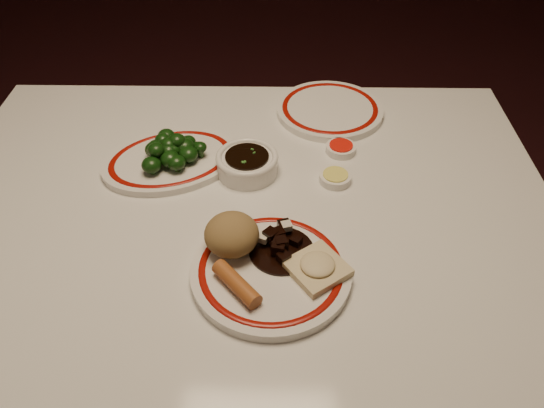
{
  "coord_description": "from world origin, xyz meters",
  "views": [
    {
      "loc": [
        0.07,
        -0.74,
        1.43
      ],
      "look_at": [
        0.06,
        -0.05,
        0.8
      ],
      "focal_mm": 35.0,
      "sensor_mm": 36.0,
      "label": 1
    }
  ],
  "objects": [
    {
      "name": "spring_roll",
      "position": [
        0.0,
        -0.21,
        0.78
      ],
      "size": [
        0.08,
        0.09,
        0.03
      ],
      "primitive_type": "cylinder",
      "rotation": [
        1.57,
        0.0,
        0.71
      ],
      "color": "#AB5E2A",
      "rests_on": "main_plate"
    },
    {
      "name": "far_plate",
      "position": [
        0.19,
        0.33,
        0.76
      ],
      "size": [
        0.28,
        0.28,
        0.02
      ],
      "color": "white",
      "rests_on": "dining_table"
    },
    {
      "name": "broccoli_plate",
      "position": [
        -0.16,
        0.13,
        0.76
      ],
      "size": [
        0.34,
        0.32,
        0.02
      ],
      "color": "white",
      "rests_on": "dining_table"
    },
    {
      "name": "broccoli_pile",
      "position": [
        -0.15,
        0.13,
        0.79
      ],
      "size": [
        0.13,
        0.13,
        0.05
      ],
      "color": "#23471C",
      "rests_on": "broccoli_plate"
    },
    {
      "name": "main_plate",
      "position": [
        0.06,
        -0.17,
        0.76
      ],
      "size": [
        0.33,
        0.33,
        0.02
      ],
      "color": "white",
      "rests_on": "dining_table"
    },
    {
      "name": "ground",
      "position": [
        0.0,
        0.0,
        0.0
      ],
      "size": [
        7.0,
        7.0,
        0.0
      ],
      "primitive_type": "plane",
      "color": "black",
      "rests_on": "ground"
    },
    {
      "name": "soy_bowl",
      "position": [
        0.0,
        0.1,
        0.77
      ],
      "size": [
        0.12,
        0.12,
        0.04
      ],
      "color": "white",
      "rests_on": "dining_table"
    },
    {
      "name": "dining_table",
      "position": [
        0.0,
        0.0,
        0.66
      ],
      "size": [
        1.2,
        0.9,
        0.75
      ],
      "color": "white",
      "rests_on": "ground"
    },
    {
      "name": "rice_mound",
      "position": [
        -0.01,
        -0.12,
        0.8
      ],
      "size": [
        0.09,
        0.09,
        0.07
      ],
      "primitive_type": "ellipsoid",
      "color": "olive",
      "rests_on": "main_plate"
    },
    {
      "name": "sweet_sour_dish",
      "position": [
        0.2,
        0.18,
        0.76
      ],
      "size": [
        0.06,
        0.06,
        0.02
      ],
      "color": "white",
      "rests_on": "dining_table"
    },
    {
      "name": "fried_wonton",
      "position": [
        0.13,
        -0.17,
        0.78
      ],
      "size": [
        0.12,
        0.12,
        0.02
      ],
      "color": "beige",
      "rests_on": "main_plate"
    },
    {
      "name": "stirfry_heap",
      "position": [
        0.07,
        -0.12,
        0.78
      ],
      "size": [
        0.11,
        0.11,
        0.03
      ],
      "color": "black",
      "rests_on": "main_plate"
    },
    {
      "name": "mustard_dish",
      "position": [
        0.18,
        0.08,
        0.76
      ],
      "size": [
        0.06,
        0.06,
        0.02
      ],
      "color": "white",
      "rests_on": "dining_table"
    }
  ]
}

